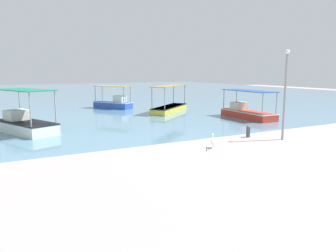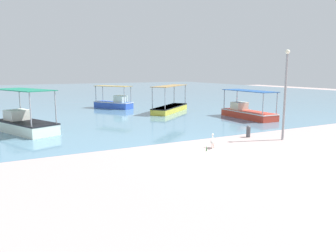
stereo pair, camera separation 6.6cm
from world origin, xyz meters
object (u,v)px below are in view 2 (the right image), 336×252
(lamp_post, at_px, (285,90))
(mooring_bollard, at_px, (248,131))
(fishing_boat_far_left, at_px, (114,103))
(fishing_boat_near_right, at_px, (247,112))
(pelican, at_px, (213,141))
(fishing_boat_outer, at_px, (170,107))
(glass_bottle, at_px, (206,149))
(fishing_boat_far_right, at_px, (25,123))

(lamp_post, height_order, mooring_bollard, lamp_post)
(fishing_boat_far_left, xyz_separation_m, fishing_boat_near_right, (8.16, -12.98, -0.06))
(pelican, bearing_deg, fishing_boat_outer, 70.19)
(fishing_boat_near_right, xyz_separation_m, glass_bottle, (-10.34, -8.51, -0.45))
(fishing_boat_outer, height_order, fishing_boat_far_right, fishing_boat_far_right)
(fishing_boat_far_left, xyz_separation_m, glass_bottle, (-2.19, -21.50, -0.51))
(fishing_boat_outer, distance_m, fishing_boat_near_right, 8.18)
(pelican, distance_m, lamp_post, 5.83)
(fishing_boat_outer, relative_size, pelican, 7.52)
(pelican, height_order, lamp_post, lamp_post)
(fishing_boat_outer, relative_size, glass_bottle, 22.27)
(glass_bottle, bearing_deg, fishing_boat_near_right, 39.46)
(fishing_boat_outer, xyz_separation_m, mooring_bollard, (-1.64, -13.73, -0.11))
(mooring_bollard, bearing_deg, fishing_boat_outer, 83.17)
(fishing_boat_far_left, height_order, pelican, fishing_boat_far_left)
(fishing_boat_near_right, distance_m, glass_bottle, 13.40)
(fishing_boat_near_right, relative_size, pelican, 7.29)
(fishing_boat_far_right, distance_m, lamp_post, 17.42)
(mooring_bollard, relative_size, glass_bottle, 2.82)
(pelican, distance_m, mooring_bollard, 4.05)
(fishing_boat_far_left, bearing_deg, fishing_boat_outer, -56.17)
(lamp_post, distance_m, mooring_bollard, 3.42)
(pelican, bearing_deg, mooring_bollard, 20.09)
(fishing_boat_far_left, relative_size, pelican, 5.85)
(fishing_boat_far_left, xyz_separation_m, pelican, (-1.46, -21.07, -0.24))
(lamp_post, bearing_deg, pelican, 177.45)
(pelican, xyz_separation_m, glass_bottle, (-0.72, -0.43, -0.27))
(fishing_boat_far_left, xyz_separation_m, fishing_boat_far_right, (-10.27, -11.15, 0.03))
(fishing_boat_outer, xyz_separation_m, pelican, (-5.45, -15.12, -0.14))
(fishing_boat_near_right, distance_m, fishing_boat_far_right, 18.51)
(glass_bottle, bearing_deg, fishing_boat_far_right, 128.00)
(fishing_boat_far_left, distance_m, fishing_boat_far_right, 15.16)
(pelican, relative_size, glass_bottle, 2.96)
(fishing_boat_near_right, bearing_deg, pelican, -139.95)
(fishing_boat_near_right, bearing_deg, lamp_post, -118.27)
(glass_bottle, bearing_deg, mooring_bollard, 21.89)
(fishing_boat_far_left, relative_size, fishing_boat_far_right, 0.83)
(fishing_boat_far_left, distance_m, glass_bottle, 21.61)
(fishing_boat_far_right, relative_size, pelican, 7.04)
(lamp_post, bearing_deg, fishing_boat_far_left, 99.81)
(mooring_bollard, bearing_deg, glass_bottle, -158.11)
(fishing_boat_far_left, height_order, fishing_boat_near_right, fishing_boat_far_left)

